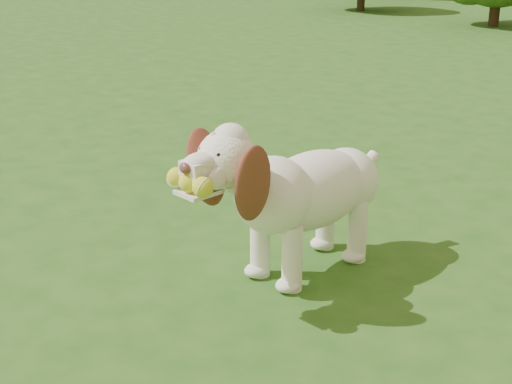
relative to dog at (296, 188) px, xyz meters
The scene contains 2 objects.
ground 0.54m from the dog, 72.28° to the left, with size 80.00×80.00×0.00m, color #234E16.
dog is the anchor object (origin of this frame).
Camera 1 is at (1.74, -3.05, 1.62)m, focal length 55.00 mm.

